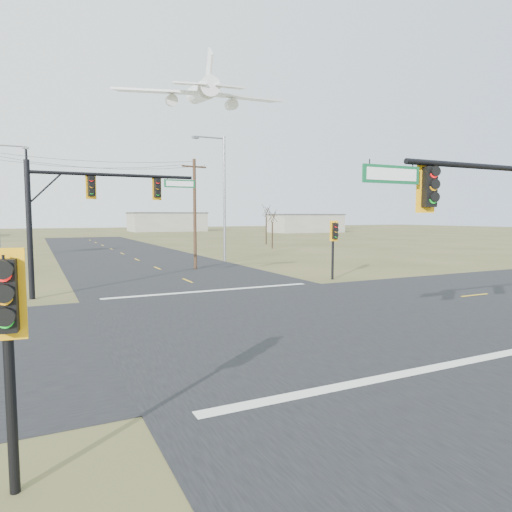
{
  "coord_description": "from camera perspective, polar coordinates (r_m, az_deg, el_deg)",
  "views": [
    {
      "loc": [
        -8.9,
        -16.34,
        4.19
      ],
      "look_at": [
        -0.42,
        1.0,
        2.51
      ],
      "focal_mm": 32.0,
      "sensor_mm": 36.0,
      "label": 1
    }
  ],
  "objects": [
    {
      "name": "stop_bar_near",
      "position": [
        13.22,
        18.66,
        -13.64
      ],
      "size": [
        12.0,
        0.4,
        0.01
      ],
      "primitive_type": "cube",
      "color": "silver",
      "rests_on": "road_ns"
    },
    {
      "name": "ground",
      "position": [
        19.07,
        2.47,
        -7.71
      ],
      "size": [
        320.0,
        320.0,
        0.0
      ],
      "primitive_type": "plane",
      "color": "olive",
      "rests_on": "ground"
    },
    {
      "name": "pedestal_signal_sw",
      "position": [
        7.53,
        -28.77,
        -6.35
      ],
      "size": [
        0.61,
        0.51,
        3.76
      ],
      "rotation": [
        0.0,
        0.0,
        -0.13
      ],
      "color": "black",
      "rests_on": "ground"
    },
    {
      "name": "warehouse_mid",
      "position": [
        130.82,
        -11.08,
        4.16
      ],
      "size": [
        20.0,
        12.0,
        5.0
      ],
      "primitive_type": "cube",
      "color": "#A29D90",
      "rests_on": "ground"
    },
    {
      "name": "utility_pole_near",
      "position": [
        36.27,
        -7.67,
        5.46
      ],
      "size": [
        2.09,
        0.54,
        8.64
      ],
      "rotation": [
        0.0,
        0.0,
        0.2
      ],
      "color": "#452F1D",
      "rests_on": "ground"
    },
    {
      "name": "road_ns",
      "position": [
        19.07,
        2.47,
        -7.68
      ],
      "size": [
        14.0,
        160.0,
        0.02
      ],
      "primitive_type": "cube",
      "color": "black",
      "rests_on": "ground"
    },
    {
      "name": "bare_tree_d",
      "position": [
        68.03,
        1.29,
        5.71
      ],
      "size": [
        2.84,
        2.84,
        6.27
      ],
      "rotation": [
        0.0,
        0.0,
        0.22
      ],
      "color": "black",
      "rests_on": "ground"
    },
    {
      "name": "road_ew",
      "position": [
        19.07,
        2.47,
        -7.68
      ],
      "size": [
        160.0,
        14.0,
        0.02
      ],
      "primitive_type": "cube",
      "color": "black",
      "rests_on": "ground"
    },
    {
      "name": "mast_arm_far",
      "position": [
        25.71,
        -19.88,
        6.63
      ],
      "size": [
        8.84,
        0.52,
        7.0
      ],
      "rotation": [
        0.0,
        0.0,
        0.23
      ],
      "color": "black",
      "rests_on": "ground"
    },
    {
      "name": "bare_tree_c",
      "position": [
        59.33,
        2.06,
        5.12
      ],
      "size": [
        2.6,
        2.6,
        5.51
      ],
      "rotation": [
        0.0,
        0.0,
        -0.12
      ],
      "color": "black",
      "rests_on": "ground"
    },
    {
      "name": "jet_airliner",
      "position": [
        94.2,
        -6.81,
        19.71
      ],
      "size": [
        24.71,
        25.62,
        13.78
      ],
      "rotation": [
        0.0,
        -0.17,
        1.4
      ],
      "color": "white"
    },
    {
      "name": "stop_bar_far",
      "position": [
        25.78,
        -5.54,
        -4.32
      ],
      "size": [
        12.0,
        0.4,
        0.01
      ],
      "primitive_type": "cube",
      "color": "silver",
      "rests_on": "road_ns"
    },
    {
      "name": "warehouse_right",
      "position": [
        119.82,
        6.18,
        4.03
      ],
      "size": [
        18.0,
        10.0,
        4.5
      ],
      "primitive_type": "cube",
      "color": "#A29D90",
      "rests_on": "ground"
    },
    {
      "name": "streetlight_a",
      "position": [
        42.6,
        -4.3,
        8.02
      ],
      "size": [
        3.22,
        0.51,
        11.49
      ],
      "rotation": [
        0.0,
        0.0,
        0.39
      ],
      "color": "gray",
      "rests_on": "ground"
    },
    {
      "name": "streetlight_c",
      "position": [
        52.23,
        -29.37,
        6.77
      ],
      "size": [
        3.17,
        0.33,
        11.37
      ],
      "rotation": [
        0.0,
        0.0,
        -0.08
      ],
      "color": "gray",
      "rests_on": "ground"
    },
    {
      "name": "pedestal_signal_ne",
      "position": [
        30.43,
        9.77,
        2.51
      ],
      "size": [
        0.64,
        0.54,
        3.94
      ],
      "rotation": [
        0.0,
        0.0,
        -0.23
      ],
      "color": "black",
      "rests_on": "ground"
    }
  ]
}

